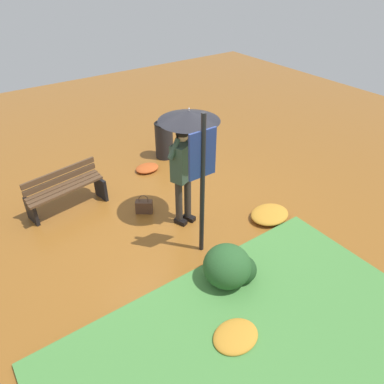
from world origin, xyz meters
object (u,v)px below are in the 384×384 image
at_px(person_with_umbrella, 186,139).
at_px(trash_bin, 164,140).
at_px(info_sign_post, 202,171).
at_px(park_bench, 65,190).
at_px(handbag, 144,206).

bearing_deg(person_with_umbrella, trash_bin, 67.82).
xyz_separation_m(info_sign_post, park_bench, (-1.34, 2.30, -1.04)).
bearing_deg(info_sign_post, park_bench, 120.33).
bearing_deg(park_bench, person_with_umbrella, -43.43).
height_order(info_sign_post, trash_bin, info_sign_post).
relative_size(person_with_umbrella, info_sign_post, 0.89).
distance_m(park_bench, trash_bin, 2.59).
height_order(info_sign_post, handbag, info_sign_post).
relative_size(park_bench, trash_bin, 1.68).
xyz_separation_m(handbag, park_bench, (-1.08, 0.92, 0.28)).
xyz_separation_m(info_sign_post, handbag, (-0.26, 1.38, -1.32)).
height_order(handbag, trash_bin, trash_bin).
relative_size(person_with_umbrella, park_bench, 1.46).
bearing_deg(park_bench, handbag, -40.43).
height_order(park_bench, trash_bin, trash_bin).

